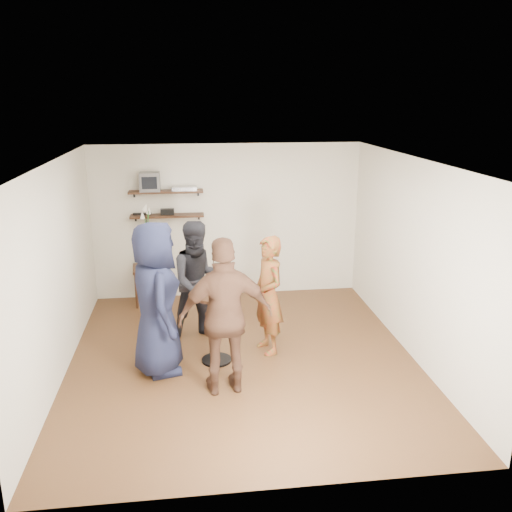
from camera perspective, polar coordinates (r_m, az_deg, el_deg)
The scene contains 18 objects.
room at distance 6.80m, azimuth -1.48°, elevation -0.98°, with size 4.58×5.08×2.68m.
shelf_upper at distance 8.97m, azimuth -9.46°, elevation 6.70°, with size 1.20×0.25×0.04m, color black.
shelf_lower at distance 9.04m, azimuth -9.34°, elevation 4.21°, with size 1.20×0.25×0.04m, color black.
crt_monitor at distance 8.95m, azimuth -11.11°, elevation 7.69°, with size 0.32×0.30×0.30m, color #59595B.
dvd_deck at distance 8.95m, azimuth -7.56°, elevation 7.08°, with size 0.40×0.24×0.06m, color silver.
radio at distance 9.03m, azimuth -9.32°, elevation 4.63°, with size 0.22×0.10×0.10m, color black.
power_strip at distance 9.11m, azimuth -11.88°, elevation 4.37°, with size 0.30×0.05×0.03m, color black.
side_table at distance 9.13m, azimuth -11.14°, elevation -1.75°, with size 0.58×0.58×0.64m.
vase_lilies at distance 9.00m, azimuth -11.31°, elevation 0.95°, with size 0.20×0.21×1.08m.
drinks_table at distance 7.01m, azimuth -4.27°, elevation -6.62°, with size 0.51×0.51×0.93m.
wine_glass_fl at distance 6.80m, azimuth -4.83°, elevation -3.21°, with size 0.06×0.06×0.19m.
wine_glass_fr at distance 6.81m, azimuth -3.80°, elevation -3.05°, with size 0.07×0.07×0.21m.
wine_glass_bl at distance 6.89m, azimuth -4.67°, elevation -2.74°, with size 0.07×0.07×0.22m.
wine_glass_br at distance 6.86m, azimuth -4.03°, elevation -3.00°, with size 0.06×0.06×0.19m.
person_plaid at distance 7.20m, azimuth 1.30°, elevation -4.15°, with size 0.59×0.38×1.61m, color red.
person_dark at distance 7.59m, azimuth -6.02°, elevation -2.70°, with size 0.84×0.65×1.72m, color black.
person_navy at distance 6.73m, azimuth -10.50°, elevation -4.48°, with size 0.94×0.61×1.93m, color black.
person_brown at distance 6.20m, azimuth -3.19°, elevation -6.42°, with size 1.09×0.45×1.86m, color #4A2D1F.
Camera 1 is at (-0.63, -6.46, 3.35)m, focal length 38.00 mm.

